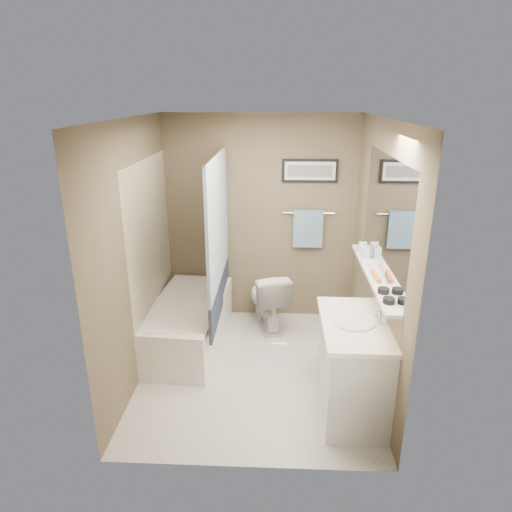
{
  "coord_description": "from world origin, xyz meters",
  "views": [
    {
      "loc": [
        0.19,
        -3.88,
        2.59
      ],
      "look_at": [
        0.0,
        0.15,
        1.15
      ],
      "focal_mm": 32.0,
      "sensor_mm": 36.0,
      "label": 1
    }
  ],
  "objects_px": {
    "bathtub": "(188,323)",
    "toilet": "(267,299)",
    "candle_bowl_far": "(384,291)",
    "glass_jar": "(362,248)",
    "candle_bowl_near": "(389,300)",
    "soap_bottle": "(365,250)",
    "vanity": "(353,369)",
    "hair_brush_front": "(376,276)"
  },
  "relations": [
    {
      "from": "vanity",
      "to": "glass_jar",
      "type": "distance_m",
      "value": 1.23
    },
    {
      "from": "toilet",
      "to": "glass_jar",
      "type": "height_order",
      "value": "glass_jar"
    },
    {
      "from": "candle_bowl_far",
      "to": "soap_bottle",
      "type": "bearing_deg",
      "value": 90.0
    },
    {
      "from": "toilet",
      "to": "candle_bowl_far",
      "type": "distance_m",
      "value": 1.93
    },
    {
      "from": "candle_bowl_near",
      "to": "soap_bottle",
      "type": "distance_m",
      "value": 1.0
    },
    {
      "from": "vanity",
      "to": "glass_jar",
      "type": "relative_size",
      "value": 9.0
    },
    {
      "from": "bathtub",
      "to": "soap_bottle",
      "type": "distance_m",
      "value": 2.03
    },
    {
      "from": "vanity",
      "to": "hair_brush_front",
      "type": "relative_size",
      "value": 4.09
    },
    {
      "from": "toilet",
      "to": "glass_jar",
      "type": "bearing_deg",
      "value": 133.98
    },
    {
      "from": "candle_bowl_near",
      "to": "glass_jar",
      "type": "height_order",
      "value": "glass_jar"
    },
    {
      "from": "candle_bowl_far",
      "to": "glass_jar",
      "type": "relative_size",
      "value": 0.9
    },
    {
      "from": "glass_jar",
      "to": "candle_bowl_far",
      "type": "bearing_deg",
      "value": -90.0
    },
    {
      "from": "bathtub",
      "to": "toilet",
      "type": "xyz_separation_m",
      "value": [
        0.84,
        0.45,
        0.1
      ]
    },
    {
      "from": "glass_jar",
      "to": "soap_bottle",
      "type": "height_order",
      "value": "soap_bottle"
    },
    {
      "from": "glass_jar",
      "to": "toilet",
      "type": "bearing_deg",
      "value": 151.29
    },
    {
      "from": "vanity",
      "to": "glass_jar",
      "type": "bearing_deg",
      "value": 79.11
    },
    {
      "from": "vanity",
      "to": "soap_bottle",
      "type": "height_order",
      "value": "soap_bottle"
    },
    {
      "from": "hair_brush_front",
      "to": "glass_jar",
      "type": "height_order",
      "value": "glass_jar"
    },
    {
      "from": "hair_brush_front",
      "to": "toilet",
      "type": "bearing_deg",
      "value": 128.4
    },
    {
      "from": "candle_bowl_far",
      "to": "hair_brush_front",
      "type": "bearing_deg",
      "value": 90.0
    },
    {
      "from": "bathtub",
      "to": "candle_bowl_near",
      "type": "relative_size",
      "value": 16.67
    },
    {
      "from": "soap_bottle",
      "to": "glass_jar",
      "type": "bearing_deg",
      "value": 90.0
    },
    {
      "from": "candle_bowl_near",
      "to": "glass_jar",
      "type": "xyz_separation_m",
      "value": [
        0.0,
        1.15,
        0.03
      ]
    },
    {
      "from": "hair_brush_front",
      "to": "soap_bottle",
      "type": "xyz_separation_m",
      "value": [
        0.0,
        0.52,
        0.06
      ]
    },
    {
      "from": "vanity",
      "to": "soap_bottle",
      "type": "distance_m",
      "value": 1.14
    },
    {
      "from": "bathtub",
      "to": "toilet",
      "type": "distance_m",
      "value": 0.96
    },
    {
      "from": "soap_bottle",
      "to": "candle_bowl_near",
      "type": "bearing_deg",
      "value": -90.0
    },
    {
      "from": "bathtub",
      "to": "glass_jar",
      "type": "distance_m",
      "value": 2.01
    },
    {
      "from": "toilet",
      "to": "candle_bowl_near",
      "type": "height_order",
      "value": "candle_bowl_near"
    },
    {
      "from": "toilet",
      "to": "hair_brush_front",
      "type": "height_order",
      "value": "hair_brush_front"
    },
    {
      "from": "candle_bowl_far",
      "to": "soap_bottle",
      "type": "relative_size",
      "value": 0.57
    },
    {
      "from": "candle_bowl_near",
      "to": "vanity",
      "type": "bearing_deg",
      "value": 132.28
    },
    {
      "from": "toilet",
      "to": "soap_bottle",
      "type": "height_order",
      "value": "soap_bottle"
    },
    {
      "from": "candle_bowl_near",
      "to": "glass_jar",
      "type": "distance_m",
      "value": 1.15
    },
    {
      "from": "vanity",
      "to": "hair_brush_front",
      "type": "height_order",
      "value": "hair_brush_front"
    },
    {
      "from": "glass_jar",
      "to": "candle_bowl_near",
      "type": "bearing_deg",
      "value": -90.0
    },
    {
      "from": "bathtub",
      "to": "glass_jar",
      "type": "bearing_deg",
      "value": 2.14
    },
    {
      "from": "bathtub",
      "to": "glass_jar",
      "type": "relative_size",
      "value": 15.0
    },
    {
      "from": "bathtub",
      "to": "soap_bottle",
      "type": "xyz_separation_m",
      "value": [
        1.79,
        -0.22,
        0.94
      ]
    },
    {
      "from": "bathtub",
      "to": "soap_bottle",
      "type": "bearing_deg",
      "value": -2.66
    },
    {
      "from": "candle_bowl_near",
      "to": "candle_bowl_far",
      "type": "xyz_separation_m",
      "value": [
        0.0,
        0.18,
        0.0
      ]
    },
    {
      "from": "toilet",
      "to": "candle_bowl_near",
      "type": "xyz_separation_m",
      "value": [
        0.94,
        -1.66,
        0.79
      ]
    }
  ]
}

